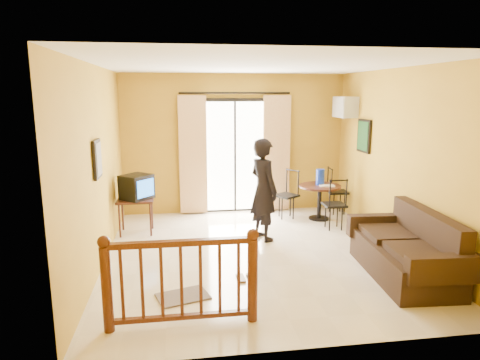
{
  "coord_description": "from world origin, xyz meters",
  "views": [
    {
      "loc": [
        -1.15,
        -6.07,
        2.41
      ],
      "look_at": [
        -0.23,
        0.2,
        1.12
      ],
      "focal_mm": 32.0,
      "sensor_mm": 36.0,
      "label": 1
    }
  ],
  "objects": [
    {
      "name": "ground",
      "position": [
        0.0,
        0.0,
        0.0
      ],
      "size": [
        5.0,
        5.0,
        0.0
      ],
      "primitive_type": "plane",
      "color": "beige",
      "rests_on": "ground"
    },
    {
      "name": "room_shell",
      "position": [
        0.0,
        0.0,
        1.7
      ],
      "size": [
        5.0,
        5.0,
        5.0
      ],
      "color": "white",
      "rests_on": "ground"
    },
    {
      "name": "balcony_door",
      "position": [
        0.0,
        2.43,
        1.19
      ],
      "size": [
        2.25,
        0.14,
        2.46
      ],
      "color": "black",
      "rests_on": "ground"
    },
    {
      "name": "tv_table",
      "position": [
        -1.9,
        1.31,
        0.54
      ],
      "size": [
        0.62,
        0.52,
        0.62
      ],
      "color": "black",
      "rests_on": "ground"
    },
    {
      "name": "television",
      "position": [
        -1.87,
        1.31,
        0.83
      ],
      "size": [
        0.63,
        0.63,
        0.42
      ],
      "rotation": [
        0.0,
        0.0,
        0.85
      ],
      "color": "black",
      "rests_on": "tv_table"
    },
    {
      "name": "picture_left",
      "position": [
        -2.22,
        -0.2,
        1.55
      ],
      "size": [
        0.05,
        0.42,
        0.52
      ],
      "color": "black",
      "rests_on": "room_shell"
    },
    {
      "name": "dining_table",
      "position": [
        1.55,
        1.66,
        0.53
      ],
      "size": [
        0.81,
        0.81,
        0.67
      ],
      "color": "black",
      "rests_on": "ground"
    },
    {
      "name": "water_jug",
      "position": [
        1.56,
        1.7,
        0.83
      ],
      "size": [
        0.16,
        0.16,
        0.31
      ],
      "primitive_type": "cylinder",
      "color": "#122CA9",
      "rests_on": "dining_table"
    },
    {
      "name": "serving_tray",
      "position": [
        1.65,
        1.56,
        0.68
      ],
      "size": [
        0.3,
        0.21,
        0.02
      ],
      "primitive_type": "cube",
      "rotation": [
        0.0,
        0.0,
        -0.13
      ],
      "color": "beige",
      "rests_on": "dining_table"
    },
    {
      "name": "dining_chairs",
      "position": [
        1.53,
        1.62,
        0.0
      ],
      "size": [
        1.6,
        1.39,
        0.95
      ],
      "color": "black",
      "rests_on": "ground"
    },
    {
      "name": "air_conditioner",
      "position": [
        2.09,
        1.95,
        2.15
      ],
      "size": [
        0.31,
        0.6,
        0.4
      ],
      "color": "beige",
      "rests_on": "room_shell"
    },
    {
      "name": "botanical_print",
      "position": [
        2.22,
        1.3,
        1.65
      ],
      "size": [
        0.05,
        0.5,
        0.6
      ],
      "color": "black",
      "rests_on": "room_shell"
    },
    {
      "name": "coffee_table",
      "position": [
        1.85,
        -0.15,
        0.27
      ],
      "size": [
        0.5,
        0.9,
        0.4
      ],
      "color": "black",
      "rests_on": "ground"
    },
    {
      "name": "bowl",
      "position": [
        1.85,
        -0.1,
        0.43
      ],
      "size": [
        0.27,
        0.27,
        0.07
      ],
      "primitive_type": "imported",
      "rotation": [
        0.0,
        0.0,
        -0.35
      ],
      "color": "#50361B",
      "rests_on": "coffee_table"
    },
    {
      "name": "sofa",
      "position": [
        1.86,
        -1.06,
        0.33
      ],
      "size": [
        0.97,
        1.9,
        0.89
      ],
      "rotation": [
        0.0,
        0.0,
        -0.06
      ],
      "color": "black",
      "rests_on": "ground"
    },
    {
      "name": "standing_person",
      "position": [
        0.24,
        0.68,
        0.85
      ],
      "size": [
        0.62,
        0.73,
        1.7
      ],
      "primitive_type": "imported",
      "rotation": [
        0.0,
        0.0,
        1.98
      ],
      "color": "black",
      "rests_on": "ground"
    },
    {
      "name": "stair_balustrade",
      "position": [
        -1.15,
        -1.9,
        0.56
      ],
      "size": [
        1.63,
        0.13,
        1.04
      ],
      "color": "#471E0F",
      "rests_on": "ground"
    },
    {
      "name": "doormat",
      "position": [
        -1.14,
        -1.25,
        0.01
      ],
      "size": [
        0.69,
        0.56,
        0.02
      ],
      "primitive_type": "cube",
      "rotation": [
        0.0,
        0.0,
        0.29
      ],
      "color": "#61554E",
      "rests_on": "ground"
    },
    {
      "name": "sandals",
      "position": [
        -0.3,
        -0.86,
        0.01
      ],
      "size": [
        0.25,
        0.25,
        0.03
      ],
      "color": "#50361B",
      "rests_on": "ground"
    }
  ]
}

